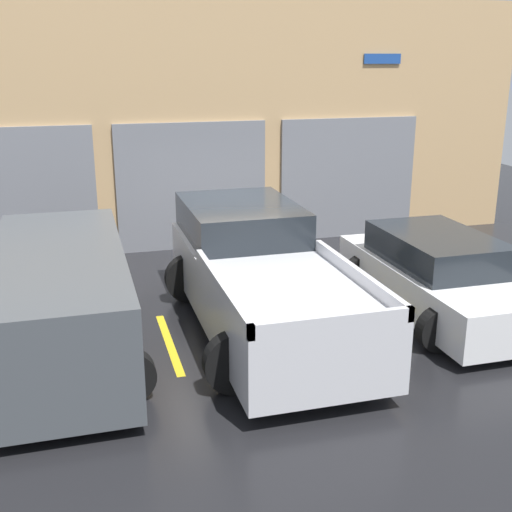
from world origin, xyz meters
TOP-DOWN VIEW (x-y plane):
  - ground_plane at (0.00, 0.00)m, footprint 28.00×28.00m
  - shophouse_building at (-0.01, 3.29)m, footprint 15.36×0.68m
  - pickup_truck at (0.00, -1.70)m, footprint 2.61×5.43m
  - sedan_white at (2.99, -1.95)m, footprint 2.16×4.24m
  - sedan_side at (-2.99, -1.97)m, footprint 2.24×4.90m
  - parking_stripe_left at (-1.49, -1.98)m, footprint 0.12×2.20m
  - parking_stripe_centre at (1.49, -1.98)m, footprint 0.12×2.20m
  - parking_stripe_right at (4.48, -1.98)m, footprint 0.12×2.20m

SIDE VIEW (x-z plane):
  - ground_plane at x=0.00m, z-range 0.00..0.00m
  - parking_stripe_left at x=-1.49m, z-range 0.00..0.01m
  - parking_stripe_centre at x=1.49m, z-range 0.00..0.01m
  - parking_stripe_right at x=4.48m, z-range 0.00..0.01m
  - sedan_white at x=2.99m, z-range -0.04..1.31m
  - pickup_truck at x=0.00m, z-range -0.04..1.71m
  - sedan_side at x=-2.99m, z-range 0.07..1.64m
  - shophouse_building at x=-0.01m, z-range -0.06..5.32m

